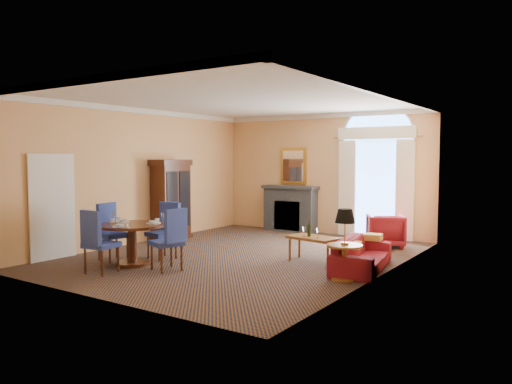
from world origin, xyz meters
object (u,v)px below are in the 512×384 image
Objects in this scene: armoire at (171,201)px; sofa at (362,254)px; coffee_table at (313,239)px; armchair at (385,230)px; side_table at (345,236)px; dining_table at (132,235)px.

sofa is at bearing -6.39° from armoire.
armoire is 4.26m from coffee_table.
armoire reaches higher than armchair.
sofa is 1.83× the size of coffee_table.
dining_table is at bearing -162.77° from side_table.
sofa is at bearing 93.25° from side_table.
side_table is (0.05, -0.88, 0.45)m from sofa.
armchair is 3.44m from side_table.
dining_table is 3.99m from side_table.
side_table reaches higher than coffee_table.
armchair is (3.32, 4.57, -0.20)m from dining_table.
coffee_table is at bearing 73.37° from sofa.
coffee_table reaches higher than sofa.
side_table is (3.81, 1.18, 0.16)m from dining_table.
coffee_table is (2.69, 2.19, -0.12)m from dining_table.
armoire is at bearing 74.10° from sofa.
armchair is at bearing 53.94° from dining_table.
armchair is 0.78× the size of coffee_table.
armchair reaches higher than sofa.
armoire reaches higher than side_table.
sofa is (3.76, 2.06, -0.29)m from dining_table.
armoire reaches higher than dining_table.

